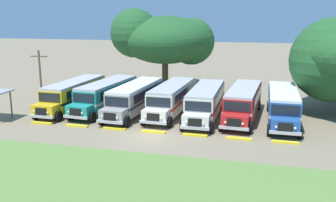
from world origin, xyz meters
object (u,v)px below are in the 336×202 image
object	(u,v)px
parked_bus_slot_0	(74,93)
parked_bus_slot_4	(206,101)
parked_bus_slot_3	(172,97)
broad_shade_tree	(165,39)
parked_bus_slot_5	(243,101)
parked_bus_slot_2	(135,97)
parked_bus_slot_6	(283,104)
parked_bus_slot_1	(106,94)
utility_pole	(41,79)

from	to	relation	value
parked_bus_slot_0	parked_bus_slot_4	size ratio (longest dim) A/B	1.00
parked_bus_slot_3	broad_shade_tree	bearing A→B (deg)	-159.99
parked_bus_slot_5	parked_bus_slot_2	bearing A→B (deg)	-81.64
parked_bus_slot_0	parked_bus_slot_2	xyz separation A→B (m)	(6.76, -0.08, 0.00)
parked_bus_slot_0	parked_bus_slot_6	size ratio (longest dim) A/B	1.00
parked_bus_slot_2	parked_bus_slot_5	world-z (taller)	same
parked_bus_slot_4	parked_bus_slot_6	world-z (taller)	same
parked_bus_slot_0	parked_bus_slot_3	world-z (taller)	same
parked_bus_slot_0	parked_bus_slot_5	size ratio (longest dim) A/B	0.99
parked_bus_slot_5	parked_bus_slot_0	bearing A→B (deg)	-83.65
parked_bus_slot_0	parked_bus_slot_6	bearing A→B (deg)	92.73
parked_bus_slot_1	parked_bus_slot_0	bearing A→B (deg)	-75.89
parked_bus_slot_6	parked_bus_slot_2	bearing A→B (deg)	-87.47
parked_bus_slot_2	broad_shade_tree	xyz separation A→B (m)	(-0.49, 13.34, 4.83)
parked_bus_slot_0	parked_bus_slot_1	size ratio (longest dim) A/B	0.99
parked_bus_slot_4	parked_bus_slot_5	bearing A→B (deg)	101.70
parked_bus_slot_6	utility_pole	world-z (taller)	utility_pole
parked_bus_slot_0	parked_bus_slot_3	distance (m)	10.31
broad_shade_tree	parked_bus_slot_3	bearing A→B (deg)	-72.30
parked_bus_slot_1	parked_bus_slot_6	xyz separation A→B (m)	(17.33, -0.10, 0.00)
parked_bus_slot_2	utility_pole	xyz separation A→B (m)	(-9.21, -1.85, 1.71)
parked_bus_slot_0	parked_bus_slot_5	distance (m)	17.18
parked_bus_slot_2	parked_bus_slot_5	distance (m)	10.44
parked_bus_slot_2	parked_bus_slot_6	world-z (taller)	same
parked_bus_slot_3	parked_bus_slot_6	size ratio (longest dim) A/B	1.00
utility_pole	parked_bus_slot_4	bearing A→B (deg)	6.81
parked_bus_slot_3	parked_bus_slot_4	bearing A→B (deg)	81.05
parked_bus_slot_0	utility_pole	bearing A→B (deg)	-50.27
parked_bus_slot_3	parked_bus_slot_5	size ratio (longest dim) A/B	1.00
parked_bus_slot_3	parked_bus_slot_6	bearing A→B (deg)	91.10
parked_bus_slot_1	parked_bus_slot_6	world-z (taller)	same
parked_bus_slot_4	parked_bus_slot_2	bearing A→B (deg)	-89.45
parked_bus_slot_4	parked_bus_slot_6	size ratio (longest dim) A/B	1.00
parked_bus_slot_1	utility_pole	bearing A→B (deg)	-62.15
parked_bus_slot_1	parked_bus_slot_2	xyz separation A→B (m)	(3.37, -0.64, 0.00)
parked_bus_slot_5	utility_pole	xyz separation A→B (m)	(-19.62, -2.65, 1.71)
parked_bus_slot_0	parked_bus_slot_5	bearing A→B (deg)	93.85
parked_bus_slot_0	parked_bus_slot_6	distance (m)	20.73
parked_bus_slot_5	broad_shade_tree	distance (m)	17.30
parked_bus_slot_3	parked_bus_slot_5	xyz separation A→B (m)	(6.88, 0.04, 0.00)
parked_bus_slot_3	parked_bus_slot_6	distance (m)	10.44
parked_bus_slot_5	broad_shade_tree	size ratio (longest dim) A/B	0.84
parked_bus_slot_0	parked_bus_slot_1	xyz separation A→B (m)	(3.40, 0.56, 0.00)
broad_shade_tree	utility_pole	distance (m)	17.79
parked_bus_slot_1	parked_bus_slot_2	bearing A→B (deg)	83.93
parked_bus_slot_3	broad_shade_tree	world-z (taller)	broad_shade_tree
parked_bus_slot_1	parked_bus_slot_3	distance (m)	6.89
parked_bus_slot_0	parked_bus_slot_4	xyz separation A→B (m)	(13.72, -0.00, 0.00)
parked_bus_slot_3	parked_bus_slot_6	world-z (taller)	same
parked_bus_slot_3	parked_bus_slot_1	bearing A→B (deg)	-86.68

